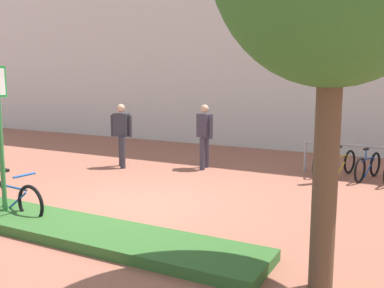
# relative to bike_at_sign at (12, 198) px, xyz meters

# --- Properties ---
(ground_plane) EXTENTS (60.00, 60.00, 0.00)m
(ground_plane) POSITION_rel_bike_at_sign_xyz_m (1.52, 1.73, -0.35)
(ground_plane) COLOR #9E5B47
(planter_strip) EXTENTS (7.00, 1.10, 0.16)m
(planter_strip) POSITION_rel_bike_at_sign_xyz_m (1.19, -0.14, -0.27)
(planter_strip) COLOR #336028
(planter_strip) RESTS_ON ground
(bike_at_sign) EXTENTS (1.68, 0.42, 0.86)m
(bike_at_sign) POSITION_rel_bike_at_sign_xyz_m (0.00, 0.00, 0.00)
(bike_at_sign) COLOR black
(bike_at_sign) RESTS_ON ground
(bike_rack_cluster) EXTENTS (3.75, 1.78, 0.83)m
(bike_rack_cluster) POSITION_rel_bike_at_sign_xyz_m (5.50, 5.95, -0.00)
(bike_rack_cluster) COLOR #99999E
(bike_rack_cluster) RESTS_ON ground
(bollard_steel) EXTENTS (0.16, 0.16, 0.90)m
(bollard_steel) POSITION_rel_bike_at_sign_xyz_m (4.21, 4.98, 0.10)
(bollard_steel) COLOR #ADADB2
(bollard_steel) RESTS_ON ground
(person_suited_dark) EXTENTS (0.60, 0.41, 1.72)m
(person_suited_dark) POSITION_rel_bike_at_sign_xyz_m (-0.91, 4.40, 0.63)
(person_suited_dark) COLOR #2D2D38
(person_suited_dark) RESTS_ON ground
(person_suited_navy) EXTENTS (0.57, 0.49, 1.72)m
(person_suited_navy) POSITION_rel_bike_at_sign_xyz_m (1.17, 5.26, 0.63)
(person_suited_navy) COLOR #383342
(person_suited_navy) RESTS_ON ground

